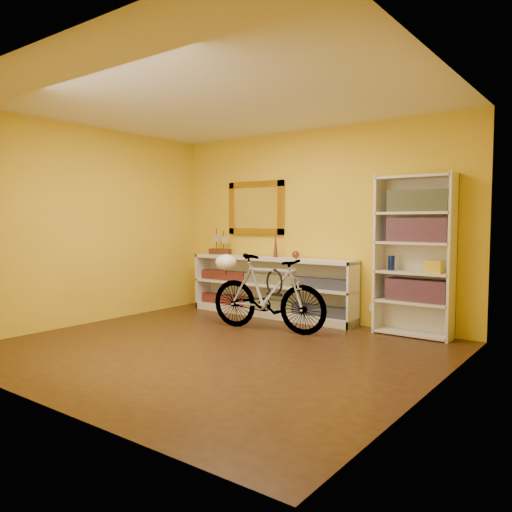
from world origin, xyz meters
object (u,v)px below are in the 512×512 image
Objects in this scene: bookcase at (414,256)px; helmet at (226,262)px; bicycle at (268,293)px; console_unit at (270,287)px.

bookcase is 2.31m from helmet.
bicycle is at bearing -151.72° from bookcase.
bicycle reaches higher than console_unit.
console_unit is 0.95m from bicycle.
console_unit is 2.10m from bookcase.
helmet is at bearing -157.23° from bookcase.
console_unit is 1.63× the size of bicycle.
helmet reaches higher than console_unit.
console_unit is 0.96m from helmet.
bookcase reaches higher than helmet.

